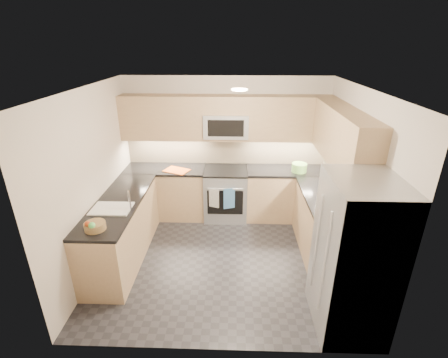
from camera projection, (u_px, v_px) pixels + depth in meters
floor at (223, 257)px, 4.93m from camera, size 3.60×3.20×0.00m
ceiling at (223, 89)px, 3.95m from camera, size 3.60×3.20×0.02m
wall_back at (226, 147)px, 5.91m from camera, size 3.60×0.02×2.50m
wall_front at (217, 253)px, 2.97m from camera, size 3.60×0.02×2.50m
wall_left at (94, 181)px, 4.49m from camera, size 0.02×3.20×2.50m
wall_right at (356, 184)px, 4.38m from camera, size 0.02×3.20×2.50m
base_cab_back_left at (167, 193)px, 5.98m from camera, size 1.42×0.60×0.90m
base_cab_back_right at (285, 195)px, 5.91m from camera, size 1.42×0.60×0.90m
base_cab_right at (324, 229)px, 4.85m from camera, size 0.60×1.70×0.90m
base_cab_peninsula at (122, 230)px, 4.80m from camera, size 0.60×2.00×0.90m
countertop_back_left at (165, 169)px, 5.80m from camera, size 1.42×0.63×0.04m
countertop_back_right at (287, 171)px, 5.73m from camera, size 1.42×0.63×0.04m
countertop_right at (328, 201)px, 4.66m from camera, size 0.63×1.70×0.04m
countertop_peninsula at (118, 202)px, 4.61m from camera, size 0.63×2.00×0.04m
upper_cab_back at (226, 118)px, 5.52m from camera, size 3.60×0.35×0.75m
upper_cab_right at (343, 137)px, 4.41m from camera, size 0.35×1.95×0.75m
backsplash_back at (226, 150)px, 5.92m from camera, size 3.60×0.01×0.51m
backsplash_right at (345, 175)px, 4.82m from camera, size 0.01×2.30×0.51m
gas_range at (226, 194)px, 5.92m from camera, size 0.76×0.65×0.91m
range_cooktop at (226, 171)px, 5.74m from camera, size 0.76×0.65×0.03m
oven_door_glass at (225, 203)px, 5.62m from camera, size 0.62×0.02×0.45m
oven_handle at (225, 189)px, 5.50m from camera, size 0.60×0.02×0.02m
microwave at (226, 125)px, 5.55m from camera, size 0.76×0.40×0.40m
microwave_door at (226, 128)px, 5.36m from camera, size 0.60×0.01×0.28m
refrigerator at (354, 257)px, 3.48m from camera, size 0.70×0.90×1.80m
fridge_handle_left at (324, 263)px, 3.30m from camera, size 0.02×0.02×1.20m
fridge_handle_right at (316, 243)px, 3.63m from camera, size 0.02×0.02×1.20m
sink_basin at (112, 213)px, 4.40m from camera, size 0.52×0.38×0.16m
faucet at (130, 200)px, 4.31m from camera, size 0.03×0.03×0.28m
utensil_bowl at (299, 168)px, 5.60m from camera, size 0.31×0.31×0.15m
cutting_board at (177, 170)px, 5.67m from camera, size 0.50×0.43×0.01m
fruit_basket at (95, 226)px, 3.89m from camera, size 0.32×0.32×0.09m
fruit_apple at (88, 224)px, 3.81m from camera, size 0.07×0.07×0.07m
fruit_pear at (92, 225)px, 3.78m from camera, size 0.08×0.08×0.08m
dish_towel_check at (214, 198)px, 5.55m from camera, size 0.17×0.08×0.34m
dish_towel_blue at (229, 198)px, 5.54m from camera, size 0.19×0.08×0.38m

